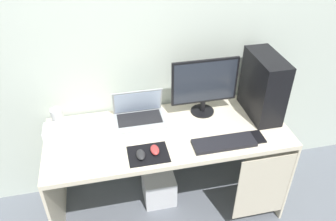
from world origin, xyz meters
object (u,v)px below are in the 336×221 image
Objects in this scene: monitor at (204,85)px; laptop at (139,114)px; mouse_left at (155,150)px; subwoofer at (159,187)px; projector at (60,134)px; mouse_right at (141,155)px; cell_phone at (258,137)px; keyboard at (224,143)px; pc_tower at (263,86)px; speaker at (58,118)px.

laptop is (-0.48, 0.02, -0.19)m from monitor.
mouse_left is 0.38× the size of subwoofer.
projector is 0.57m from mouse_right.
cell_phone is (1.31, -0.25, -0.05)m from projector.
laptop is 1.80× the size of projector.
cell_phone is at bearing 1.61° from mouse_right.
keyboard is at bearing -175.96° from cell_phone.
laptop is at bearing 82.95° from mouse_right.
pc_tower is at bearing 65.16° from cell_phone.
subwoofer is (-0.65, 0.27, -0.64)m from cell_phone.
projector reaches higher than mouse_left.
speaker is at bearing 174.47° from pc_tower.
monitor is 5.04× the size of mouse_left.
monitor is 1.35× the size of laptop.
mouse_left and mouse_right have the same top height.
projector reaches higher than keyboard.
speaker reaches higher than projector.
pc_tower is 1.45m from projector.
cell_phone is 0.52× the size of subwoofer.
keyboard is (0.51, -0.40, -0.04)m from laptop.
laptop is 0.70m from subwoofer.
pc_tower reaches higher than speaker.
pc_tower reaches higher than mouse_right.
pc_tower is at bearing 17.68° from mouse_left.
mouse_right is (0.52, -0.43, -0.05)m from speaker.
mouse_right reaches higher than keyboard.
subwoofer is at bearing -11.75° from speaker.
monitor is 1.06m from speaker.
laptop is 0.38m from mouse_left.
monitor is 0.44m from keyboard.
projector is 1.33m from cell_phone.
mouse_left is (-0.46, 0.02, 0.01)m from keyboard.
laptop is at bearing 153.44° from cell_phone.
subwoofer is at bearing 75.65° from mouse_left.
subwoofer is at bearing 1.57° from projector.
speaker reaches higher than cell_phone.
speaker is 0.16m from projector.
projector is 0.64m from mouse_left.
pc_tower is 0.42m from monitor.
speaker is 0.74m from mouse_left.
speaker is at bearing 162.82° from cell_phone.
subwoofer is (-0.40, 0.29, -0.65)m from keyboard.
keyboard is at bearing -35.99° from subwoofer.
pc_tower is at bearing -7.09° from laptop.
subwoofer is at bearing -179.93° from pc_tower.
speaker is 1.56× the size of mouse_right.
pc_tower is 1.29× the size of laptop.
mouse_left reaches higher than subwoofer.
pc_tower is at bearing 0.76° from projector.
speaker is 1.00m from subwoofer.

